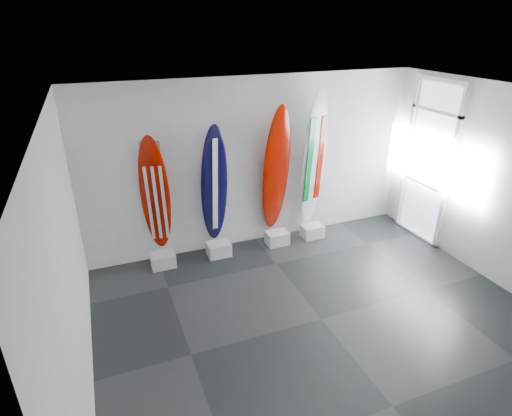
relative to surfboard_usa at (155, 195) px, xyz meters
name	(u,v)px	position (x,y,z in m)	size (l,w,h in m)	color
floor	(321,319)	(1.81, -2.28, -1.26)	(6.00, 6.00, 0.00)	black
ceiling	(339,101)	(1.81, -2.28, 1.74)	(6.00, 6.00, 0.00)	white
wall_back	(256,164)	(1.81, 0.22, 0.24)	(6.00, 6.00, 0.00)	silver
wall_front	(504,364)	(1.81, -4.78, 0.24)	(6.00, 6.00, 0.00)	silver
wall_left	(69,272)	(-1.19, -2.28, 0.24)	(5.00, 5.00, 0.00)	silver
wall_right	(505,190)	(4.81, -2.28, 0.24)	(5.00, 5.00, 0.00)	silver
display_block_usa	(163,260)	(0.00, -0.10, -1.14)	(0.40, 0.30, 0.24)	silver
surfboard_usa	(155,195)	(0.00, 0.00, 0.00)	(0.47, 0.08, 2.06)	#860B00
display_block_navy	(219,249)	(0.98, -0.10, -1.14)	(0.40, 0.30, 0.24)	silver
surfboard_navy	(214,185)	(0.98, 0.00, 0.03)	(0.48, 0.08, 2.11)	black
display_block_swiss	(277,238)	(2.10, -0.10, -1.14)	(0.40, 0.30, 0.24)	silver
surfboard_swiss	(276,170)	(2.10, 0.00, 0.15)	(0.53, 0.08, 2.35)	#860B00
display_block_italy	(312,231)	(2.84, -0.10, -1.14)	(0.40, 0.30, 0.24)	silver
surfboard_italy	(314,160)	(2.84, 0.00, 0.26)	(0.58, 0.08, 2.56)	silver
wall_outlet	(120,247)	(-0.64, 0.20, -0.91)	(0.09, 0.02, 0.13)	silver
glass_door	(428,164)	(4.78, -0.73, 0.17)	(0.12, 1.16, 2.85)	white
balcony	(472,200)	(6.11, -0.73, -0.76)	(2.80, 2.20, 1.20)	slate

